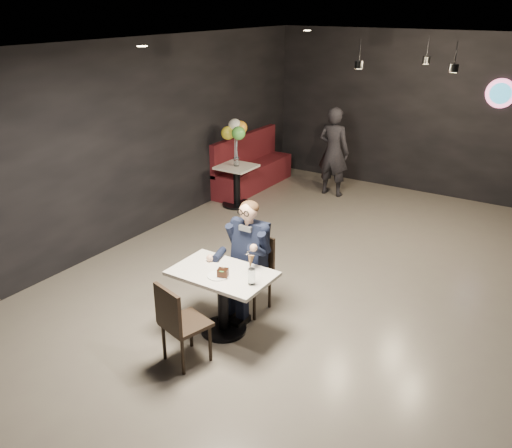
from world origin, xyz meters
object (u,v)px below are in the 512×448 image
Objects in this scene: booth_bench at (253,162)px; passerby at (333,152)px; seated_man at (250,256)px; chair_far at (250,276)px; chair_near at (186,322)px; sundae_glass at (252,276)px; side_table at (237,185)px; main_table at (223,302)px; balloon_vase at (236,162)px.

booth_bench is 1.26× the size of passerby.
seated_man is at bearing 103.39° from passerby.
chair_far is 1.19m from chair_near.
booth_bench reaches higher than chair_far.
sundae_glass is 0.22× the size of side_table.
passerby reaches higher than main_table.
side_table is at bearing 126.81° from sundae_glass.
balloon_vase is (-2.18, 4.06, 0.37)m from chair_near.
chair_far is 4.50m from passerby.
balloon_vase is 1.90m from passerby.
seated_man is 3.63m from side_table.
sundae_glass is (0.42, 0.59, 0.38)m from chair_near.
chair_far is 1.19× the size of side_table.
sundae_glass is at bearing -53.19° from balloon_vase.
chair_near is 1.19× the size of side_table.
seated_man is 3.61m from balloon_vase.
sundae_glass reaches higher than chair_near.
main_table is 5.04m from passerby.
chair_near is 6.08× the size of balloon_vase.
chair_near is at bearing -63.86° from booth_bench.
balloon_vase is at bearing 127.22° from seated_man.
sundae_glass is at bearing -55.21° from seated_man.
chair_near is 5.64m from booth_bench.
side_table reaches higher than main_table.
balloon_vase is at bearing 133.63° from chair_near.
booth_bench is (-2.48, 3.88, -0.19)m from seated_man.
seated_man is at bearing 0.00° from chair_far.
main_table is 1.20× the size of chair_near.
balloon_vase is at bearing 52.05° from passerby.
balloon_vase is (-2.60, 3.47, -0.01)m from sundae_glass.
passerby reaches higher than chair_far.
passerby is (1.18, 1.49, 0.46)m from side_table.
seated_man is 4.61m from booth_bench.
chair_far is at bearing 124.79° from sundae_glass.
balloon_vase is at bearing 127.22° from chair_far.
booth_bench is at bearing 122.66° from seated_man.
passerby reaches higher than seated_man.
side_table is at bearing 122.52° from main_table.
chair_far is 0.43× the size of booth_bench.
main_table is at bearing -57.48° from balloon_vase.
balloon_vase is (-2.18, 3.43, 0.45)m from main_table.
passerby is (1.18, 1.49, 0.02)m from balloon_vase.
balloon_vase reaches higher than side_table.
sundae_glass reaches higher than balloon_vase.
chair_near is 0.43× the size of booth_bench.
booth_bench is 1.08m from balloon_vase.
side_table is (-2.60, 3.47, -0.45)m from sundae_glass.
booth_bench reaches higher than sundae_glass.
passerby is (-1.00, 4.37, 0.38)m from chair_far.
balloon_vase is (0.30, -1.00, 0.29)m from booth_bench.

